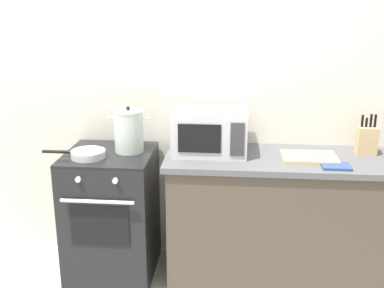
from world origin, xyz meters
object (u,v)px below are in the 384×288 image
(stove, at_px, (112,214))
(knife_block, at_px, (367,140))
(stock_pot, at_px, (129,131))
(microwave, at_px, (210,131))
(cutting_board, at_px, (309,157))
(oven_mitt, at_px, (336,166))
(frying_pan, at_px, (87,154))

(stove, relative_size, knife_block, 3.30)
(stock_pot, distance_m, knife_block, 1.63)
(stove, xyz_separation_m, microwave, (0.70, 0.08, 0.61))
(cutting_board, relative_size, oven_mitt, 2.00)
(stock_pot, relative_size, knife_block, 1.15)
(microwave, distance_m, oven_mitt, 0.85)
(cutting_board, height_order, oven_mitt, cutting_board)
(frying_pan, bearing_deg, knife_block, 7.63)
(stove, distance_m, cutting_board, 1.44)
(stock_pot, bearing_deg, oven_mitt, -8.78)
(microwave, bearing_deg, knife_block, 3.33)
(knife_block, xyz_separation_m, oven_mitt, (-0.26, -0.30, -0.09))
(frying_pan, distance_m, microwave, 0.84)
(stove, bearing_deg, cutting_board, 0.05)
(stock_pot, height_order, microwave, stock_pot)
(frying_pan, height_order, cutting_board, frying_pan)
(stove, bearing_deg, knife_block, 4.59)
(stove, bearing_deg, stock_pot, 21.01)
(oven_mitt, bearing_deg, cutting_board, 131.72)
(stock_pot, bearing_deg, microwave, 2.75)
(microwave, relative_size, cutting_board, 1.39)
(microwave, bearing_deg, stove, -173.50)
(knife_block, bearing_deg, microwave, -176.67)
(frying_pan, distance_m, knife_block, 1.89)
(knife_block, height_order, oven_mitt, knife_block)
(frying_pan, bearing_deg, stove, 43.51)
(stock_pot, xyz_separation_m, frying_pan, (-0.25, -0.16, -0.12))
(stock_pot, bearing_deg, knife_block, 3.13)
(stove, height_order, frying_pan, frying_pan)
(stove, distance_m, knife_block, 1.85)
(stock_pot, height_order, frying_pan, stock_pot)
(cutting_board, bearing_deg, stove, -179.95)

